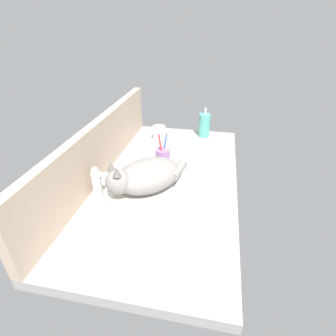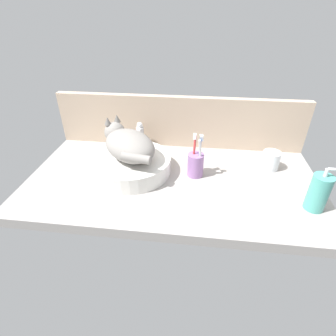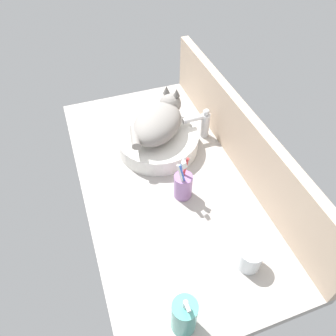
# 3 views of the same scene
# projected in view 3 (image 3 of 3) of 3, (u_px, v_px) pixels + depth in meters

# --- Properties ---
(ground_plane) EXTENTS (1.17, 0.62, 0.04)m
(ground_plane) POSITION_uv_depth(u_px,v_px,m) (166.00, 182.00, 1.24)
(ground_plane) COLOR #9E9993
(backsplash_panel) EXTENTS (1.17, 0.04, 0.24)m
(backsplash_panel) POSITION_uv_depth(u_px,v_px,m) (241.00, 137.00, 1.21)
(backsplash_panel) COLOR tan
(backsplash_panel) RESTS_ON ground_plane
(sink_basin) EXTENTS (0.33, 0.33, 0.07)m
(sink_basin) POSITION_uv_depth(u_px,v_px,m) (158.00, 141.00, 1.32)
(sink_basin) COLOR silver
(sink_basin) RESTS_ON ground_plane
(cat) EXTENTS (0.30, 0.30, 0.14)m
(cat) POSITION_uv_depth(u_px,v_px,m) (159.00, 121.00, 1.26)
(cat) COLOR gray
(cat) RESTS_ON sink_basin
(faucet) EXTENTS (0.04, 0.12, 0.14)m
(faucet) POSITION_uv_depth(u_px,v_px,m) (203.00, 122.00, 1.34)
(faucet) COLOR silver
(faucet) RESTS_ON ground_plane
(soap_dispenser) EXTENTS (0.07, 0.07, 0.17)m
(soap_dispenser) POSITION_uv_depth(u_px,v_px,m) (184.00, 316.00, 0.83)
(soap_dispenser) COLOR teal
(soap_dispenser) RESTS_ON ground_plane
(toothbrush_cup) EXTENTS (0.07, 0.07, 0.19)m
(toothbrush_cup) POSITION_uv_depth(u_px,v_px,m) (183.00, 185.00, 1.14)
(toothbrush_cup) COLOR #996BA8
(toothbrush_cup) RESTS_ON ground_plane
(water_glass) EXTENTS (0.07, 0.07, 0.08)m
(water_glass) POSITION_uv_depth(u_px,v_px,m) (250.00, 258.00, 0.97)
(water_glass) COLOR white
(water_glass) RESTS_ON ground_plane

